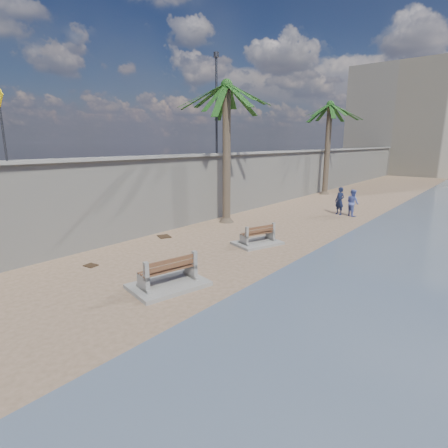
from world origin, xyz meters
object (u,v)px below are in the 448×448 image
Objects in this scene: bench_far at (257,236)px; person_a at (340,199)px; palm_mid at (227,87)px; palm_back at (330,106)px; person_b at (353,201)px; bench_near at (168,274)px.

person_a is (0.27, 8.27, 0.59)m from bench_far.
palm_mid is 0.98× the size of palm_back.
person_a is at bearing 55.73° from palm_mid.
palm_mid is at bearing 87.20° from person_b.
palm_back reaches higher than bench_near.
palm_mid is at bearing 145.94° from bench_far.
person_a is (3.94, 5.79, -5.94)m from palm_mid.
person_a reaches higher than bench_near.
palm_mid is 4.53× the size of person_b.
palm_back is (-0.24, 13.33, 0.11)m from palm_mid.
palm_back is at bearing -20.68° from person_b.
palm_mid is 9.60m from person_b.
palm_mid reaches higher than bench_far.
palm_mid is 13.34m from palm_back.
palm_back is (-3.91, 15.82, 6.64)m from bench_far.
person_a is (-0.19, 13.66, 0.54)m from bench_near.
bench_far is 0.28× the size of palm_back.
palm_mid is at bearing -104.94° from person_a.
bench_near is 5.42m from bench_far.
bench_near is 11.00m from palm_mid.
bench_far is (-0.46, 5.40, -0.05)m from bench_near.
person_b is (4.93, -7.50, -6.12)m from palm_back.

